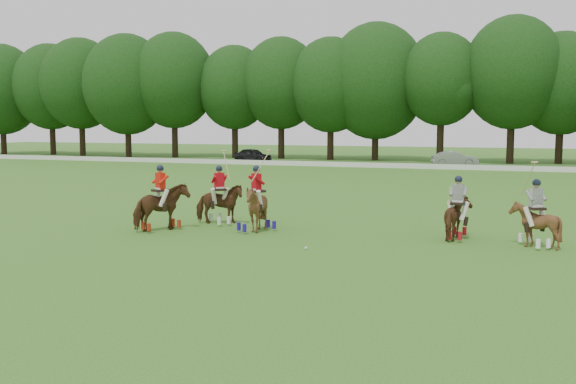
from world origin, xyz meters
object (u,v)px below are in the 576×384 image
(polo_red_c, at_px, (257,208))
(polo_stripe_a, at_px, (457,217))
(polo_red_a, at_px, (161,207))
(car_mid, at_px, (455,159))
(car_left, at_px, (253,155))
(polo_stripe_b, at_px, (535,223))
(polo_ball, at_px, (306,248))
(polo_red_b, at_px, (219,203))

(polo_red_c, height_order, polo_stripe_a, polo_red_c)
(polo_stripe_a, bearing_deg, polo_red_a, -169.58)
(car_mid, height_order, polo_red_a, polo_red_a)
(car_left, relative_size, car_mid, 0.98)
(polo_red_a, relative_size, polo_stripe_b, 0.89)
(polo_red_c, bearing_deg, car_left, 113.43)
(polo_red_a, bearing_deg, car_left, 108.72)
(polo_stripe_a, distance_m, polo_stripe_b, 2.49)
(car_mid, bearing_deg, car_left, 73.62)
(polo_ball, bearing_deg, car_left, 115.30)
(car_mid, bearing_deg, polo_stripe_a, 169.37)
(car_mid, distance_m, polo_red_c, 39.24)
(polo_red_c, relative_size, polo_stripe_a, 1.36)
(car_left, relative_size, polo_red_a, 1.67)
(car_left, height_order, polo_stripe_a, polo_stripe_a)
(polo_red_b, distance_m, polo_stripe_a, 9.01)
(polo_red_c, bearing_deg, polo_ball, -42.55)
(polo_red_c, relative_size, polo_stripe_b, 1.08)
(polo_stripe_b, xyz_separation_m, polo_ball, (-6.67, -2.82, -0.72))
(polo_red_b, xyz_separation_m, polo_ball, (4.76, -3.64, -0.77))
(polo_stripe_a, distance_m, polo_ball, 5.48)
(polo_red_a, xyz_separation_m, polo_stripe_a, (10.32, 1.90, -0.11))
(polo_red_a, xyz_separation_m, polo_stripe_b, (12.75, 1.33, -0.11))
(car_mid, bearing_deg, polo_red_c, 159.06)
(polo_stripe_b, distance_m, polo_ball, 7.28)
(car_left, bearing_deg, polo_red_b, -144.31)
(polo_red_b, bearing_deg, polo_red_c, -29.25)
(polo_red_c, xyz_separation_m, polo_stripe_b, (9.39, 0.33, -0.11))
(car_mid, relative_size, polo_red_c, 1.40)
(polo_red_a, bearing_deg, polo_stripe_b, 5.96)
(polo_red_c, distance_m, polo_ball, 3.78)
(polo_ball, bearing_deg, polo_red_a, 166.17)
(car_mid, relative_size, polo_stripe_a, 1.91)
(polo_red_a, height_order, polo_red_b, polo_red_b)
(polo_stripe_a, bearing_deg, car_left, 122.03)
(car_mid, xyz_separation_m, polo_ball, (-0.40, -41.61, -0.63))
(car_left, distance_m, polo_red_b, 40.79)
(car_mid, relative_size, polo_stripe_b, 1.52)
(polo_red_a, relative_size, polo_red_c, 0.82)
(car_left, height_order, polo_red_c, polo_red_c)
(polo_stripe_b, bearing_deg, polo_red_c, -177.99)
(car_mid, xyz_separation_m, polo_stripe_a, (3.85, -38.22, 0.09))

